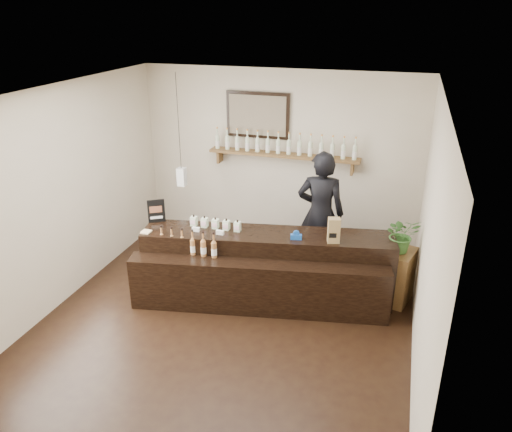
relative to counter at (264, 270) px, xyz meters
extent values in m
plane|color=black|center=(-0.31, -0.58, -0.43)|extent=(5.00, 5.00, 0.00)
plane|color=beige|center=(-0.31, 1.92, 0.97)|extent=(4.50, 0.00, 4.50)
plane|color=beige|center=(-0.31, -3.08, 0.97)|extent=(4.50, 0.00, 4.50)
plane|color=beige|center=(-2.56, -0.58, 0.97)|extent=(0.00, 5.00, 5.00)
plane|color=beige|center=(1.94, -0.58, 0.97)|extent=(0.00, 5.00, 5.00)
plane|color=white|center=(-0.31, -0.58, 2.37)|extent=(5.00, 5.00, 0.00)
cube|color=brown|center=(-0.21, 1.79, 1.07)|extent=(2.40, 0.25, 0.04)
cube|color=brown|center=(-1.29, 1.82, 0.95)|extent=(0.04, 0.20, 0.20)
cube|color=brown|center=(0.87, 1.82, 0.95)|extent=(0.04, 0.20, 0.20)
cube|color=black|center=(-0.66, 1.89, 1.65)|extent=(1.02, 0.04, 0.72)
cube|color=#4B4030|center=(-0.66, 1.87, 1.65)|extent=(0.92, 0.01, 0.62)
cube|color=white|center=(-1.61, 1.02, 0.82)|extent=(0.12, 0.12, 0.28)
cylinder|color=black|center=(-1.61, 1.02, 1.66)|extent=(0.01, 0.01, 1.41)
cylinder|color=silver|center=(-1.31, 1.79, 1.19)|extent=(0.07, 0.07, 0.20)
cone|color=silver|center=(-1.31, 1.79, 1.32)|extent=(0.07, 0.07, 0.05)
cylinder|color=silver|center=(-1.31, 1.79, 1.38)|extent=(0.02, 0.02, 0.07)
cylinder|color=#E89A44|center=(-1.31, 1.79, 1.42)|extent=(0.03, 0.03, 0.02)
cylinder|color=white|center=(-1.31, 1.79, 1.17)|extent=(0.07, 0.07, 0.09)
cylinder|color=silver|center=(-1.14, 1.79, 1.19)|extent=(0.07, 0.07, 0.20)
cone|color=silver|center=(-1.14, 1.79, 1.32)|extent=(0.07, 0.07, 0.05)
cylinder|color=silver|center=(-1.14, 1.79, 1.38)|extent=(0.02, 0.02, 0.07)
cylinder|color=#E89A44|center=(-1.14, 1.79, 1.42)|extent=(0.03, 0.03, 0.02)
cylinder|color=white|center=(-1.14, 1.79, 1.17)|extent=(0.07, 0.07, 0.09)
cylinder|color=silver|center=(-0.97, 1.79, 1.19)|extent=(0.07, 0.07, 0.20)
cone|color=silver|center=(-0.97, 1.79, 1.32)|extent=(0.07, 0.07, 0.05)
cylinder|color=silver|center=(-0.97, 1.79, 1.38)|extent=(0.02, 0.02, 0.07)
cylinder|color=#E89A44|center=(-0.97, 1.79, 1.42)|extent=(0.03, 0.03, 0.02)
cylinder|color=white|center=(-0.97, 1.79, 1.17)|extent=(0.07, 0.07, 0.09)
cylinder|color=silver|center=(-0.80, 1.79, 1.19)|extent=(0.07, 0.07, 0.20)
cone|color=silver|center=(-0.80, 1.79, 1.32)|extent=(0.07, 0.07, 0.05)
cylinder|color=silver|center=(-0.80, 1.79, 1.38)|extent=(0.02, 0.02, 0.07)
cylinder|color=#E89A44|center=(-0.80, 1.79, 1.42)|extent=(0.03, 0.03, 0.02)
cylinder|color=white|center=(-0.80, 1.79, 1.17)|extent=(0.07, 0.07, 0.09)
cylinder|color=silver|center=(-0.63, 1.79, 1.19)|extent=(0.07, 0.07, 0.20)
cone|color=silver|center=(-0.63, 1.79, 1.32)|extent=(0.07, 0.07, 0.05)
cylinder|color=silver|center=(-0.63, 1.79, 1.38)|extent=(0.02, 0.02, 0.07)
cylinder|color=#E89A44|center=(-0.63, 1.79, 1.42)|extent=(0.03, 0.03, 0.02)
cylinder|color=white|center=(-0.63, 1.79, 1.17)|extent=(0.07, 0.07, 0.09)
cylinder|color=silver|center=(-0.46, 1.79, 1.19)|extent=(0.07, 0.07, 0.20)
cone|color=silver|center=(-0.46, 1.79, 1.32)|extent=(0.07, 0.07, 0.05)
cylinder|color=silver|center=(-0.46, 1.79, 1.38)|extent=(0.02, 0.02, 0.07)
cylinder|color=#E89A44|center=(-0.46, 1.79, 1.42)|extent=(0.03, 0.03, 0.02)
cylinder|color=white|center=(-0.46, 1.79, 1.17)|extent=(0.07, 0.07, 0.09)
cylinder|color=silver|center=(-0.29, 1.79, 1.19)|extent=(0.07, 0.07, 0.20)
cone|color=silver|center=(-0.29, 1.79, 1.32)|extent=(0.07, 0.07, 0.05)
cylinder|color=silver|center=(-0.29, 1.79, 1.38)|extent=(0.02, 0.02, 0.07)
cylinder|color=#E89A44|center=(-0.29, 1.79, 1.42)|extent=(0.03, 0.03, 0.02)
cylinder|color=white|center=(-0.29, 1.79, 1.17)|extent=(0.07, 0.07, 0.09)
cylinder|color=silver|center=(-0.13, 1.79, 1.19)|extent=(0.07, 0.07, 0.20)
cone|color=silver|center=(-0.13, 1.79, 1.32)|extent=(0.07, 0.07, 0.05)
cylinder|color=silver|center=(-0.13, 1.79, 1.38)|extent=(0.02, 0.02, 0.07)
cylinder|color=#E89A44|center=(-0.13, 1.79, 1.42)|extent=(0.03, 0.03, 0.02)
cylinder|color=white|center=(-0.13, 1.79, 1.17)|extent=(0.07, 0.07, 0.09)
cylinder|color=silver|center=(0.04, 1.79, 1.19)|extent=(0.07, 0.07, 0.20)
cone|color=silver|center=(0.04, 1.79, 1.32)|extent=(0.07, 0.07, 0.05)
cylinder|color=silver|center=(0.04, 1.79, 1.38)|extent=(0.02, 0.02, 0.07)
cylinder|color=#E89A44|center=(0.04, 1.79, 1.42)|extent=(0.03, 0.03, 0.02)
cylinder|color=white|center=(0.04, 1.79, 1.17)|extent=(0.07, 0.07, 0.09)
cylinder|color=silver|center=(0.21, 1.79, 1.19)|extent=(0.07, 0.07, 0.20)
cone|color=silver|center=(0.21, 1.79, 1.32)|extent=(0.07, 0.07, 0.05)
cylinder|color=silver|center=(0.21, 1.79, 1.38)|extent=(0.02, 0.02, 0.07)
cylinder|color=#E89A44|center=(0.21, 1.79, 1.42)|extent=(0.03, 0.03, 0.02)
cylinder|color=white|center=(0.21, 1.79, 1.17)|extent=(0.07, 0.07, 0.09)
cylinder|color=silver|center=(0.38, 1.79, 1.19)|extent=(0.07, 0.07, 0.20)
cone|color=silver|center=(0.38, 1.79, 1.32)|extent=(0.07, 0.07, 0.05)
cylinder|color=silver|center=(0.38, 1.79, 1.38)|extent=(0.02, 0.02, 0.07)
cylinder|color=#E89A44|center=(0.38, 1.79, 1.42)|extent=(0.03, 0.03, 0.02)
cylinder|color=white|center=(0.38, 1.79, 1.17)|extent=(0.07, 0.07, 0.09)
cylinder|color=silver|center=(0.55, 1.79, 1.19)|extent=(0.07, 0.07, 0.20)
cone|color=silver|center=(0.55, 1.79, 1.32)|extent=(0.07, 0.07, 0.05)
cylinder|color=silver|center=(0.55, 1.79, 1.38)|extent=(0.02, 0.02, 0.07)
cylinder|color=#E89A44|center=(0.55, 1.79, 1.42)|extent=(0.03, 0.03, 0.02)
cylinder|color=white|center=(0.55, 1.79, 1.17)|extent=(0.07, 0.07, 0.09)
cylinder|color=silver|center=(0.72, 1.79, 1.19)|extent=(0.07, 0.07, 0.20)
cone|color=silver|center=(0.72, 1.79, 1.32)|extent=(0.07, 0.07, 0.05)
cylinder|color=silver|center=(0.72, 1.79, 1.38)|extent=(0.02, 0.02, 0.07)
cylinder|color=#E89A44|center=(0.72, 1.79, 1.42)|extent=(0.03, 0.03, 0.02)
cylinder|color=white|center=(0.72, 1.79, 1.17)|extent=(0.07, 0.07, 0.09)
cylinder|color=silver|center=(0.89, 1.79, 1.19)|extent=(0.07, 0.07, 0.20)
cone|color=silver|center=(0.89, 1.79, 1.32)|extent=(0.07, 0.07, 0.05)
cylinder|color=silver|center=(0.89, 1.79, 1.38)|extent=(0.02, 0.02, 0.07)
cylinder|color=#E89A44|center=(0.89, 1.79, 1.42)|extent=(0.03, 0.03, 0.02)
cylinder|color=white|center=(0.89, 1.79, 1.17)|extent=(0.07, 0.07, 0.09)
cube|color=black|center=(0.01, 0.12, 0.03)|extent=(3.35, 1.16, 0.92)
cube|color=black|center=(0.01, -0.31, -0.08)|extent=(3.30, 0.87, 0.70)
cube|color=white|center=(-0.91, -0.09, 0.52)|extent=(0.10, 0.04, 0.05)
cube|color=white|center=(-0.57, -0.09, 0.52)|extent=(0.10, 0.04, 0.05)
cube|color=beige|center=(-1.53, -0.31, 0.33)|extent=(0.12, 0.12, 0.12)
cube|color=beige|center=(-1.53, -0.31, 0.45)|extent=(0.12, 0.12, 0.12)
cube|color=silver|center=(-1.01, 0.07, 0.55)|extent=(0.08, 0.08, 0.13)
cube|color=#F9C2D0|center=(-1.01, 0.03, 0.55)|extent=(0.07, 0.00, 0.06)
cylinder|color=black|center=(-1.01, 0.07, 0.63)|extent=(0.02, 0.02, 0.03)
cube|color=silver|center=(-0.86, 0.07, 0.55)|extent=(0.08, 0.08, 0.13)
cube|color=#F9C2D0|center=(-0.86, 0.03, 0.55)|extent=(0.07, 0.00, 0.06)
cylinder|color=black|center=(-0.86, 0.07, 0.63)|extent=(0.02, 0.02, 0.03)
cube|color=silver|center=(-0.70, 0.07, 0.55)|extent=(0.08, 0.08, 0.13)
cube|color=#F9C2D0|center=(-0.70, 0.03, 0.55)|extent=(0.07, 0.00, 0.06)
cylinder|color=black|center=(-0.70, 0.07, 0.63)|extent=(0.02, 0.02, 0.03)
cube|color=silver|center=(-0.55, 0.07, 0.55)|extent=(0.08, 0.08, 0.13)
cube|color=#F9C2D0|center=(-0.55, 0.03, 0.55)|extent=(0.07, 0.00, 0.06)
cylinder|color=black|center=(-0.55, 0.07, 0.63)|extent=(0.02, 0.02, 0.03)
cube|color=silver|center=(-0.39, 0.07, 0.55)|extent=(0.08, 0.08, 0.13)
cube|color=#F9C2D0|center=(-0.39, 0.03, 0.55)|extent=(0.07, 0.00, 0.06)
cylinder|color=black|center=(-0.39, 0.07, 0.63)|extent=(0.02, 0.02, 0.03)
cylinder|color=#9D6535|center=(-1.30, -0.31, 0.37)|extent=(0.07, 0.07, 0.20)
cone|color=#9D6535|center=(-1.30, -0.31, 0.49)|extent=(0.07, 0.07, 0.05)
cylinder|color=#9D6535|center=(-1.30, -0.31, 0.55)|extent=(0.02, 0.02, 0.07)
cylinder|color=black|center=(-1.30, -0.31, 0.60)|extent=(0.03, 0.03, 0.02)
cylinder|color=white|center=(-1.30, -0.31, 0.35)|extent=(0.07, 0.07, 0.09)
cylinder|color=#9D6535|center=(-1.16, -0.31, 0.37)|extent=(0.07, 0.07, 0.20)
cone|color=#9D6535|center=(-1.16, -0.31, 0.49)|extent=(0.07, 0.07, 0.05)
cylinder|color=#9D6535|center=(-1.16, -0.31, 0.55)|extent=(0.02, 0.02, 0.07)
cylinder|color=black|center=(-1.16, -0.31, 0.60)|extent=(0.03, 0.03, 0.02)
cylinder|color=white|center=(-1.16, -0.31, 0.35)|extent=(0.07, 0.07, 0.09)
cylinder|color=#9D6535|center=(-1.01, -0.31, 0.37)|extent=(0.07, 0.07, 0.20)
cone|color=#9D6535|center=(-1.01, -0.31, 0.49)|extent=(0.07, 0.07, 0.05)
cylinder|color=#9D6535|center=(-1.01, -0.31, 0.55)|extent=(0.02, 0.02, 0.07)
cylinder|color=black|center=(-1.01, -0.31, 0.60)|extent=(0.03, 0.03, 0.02)
cylinder|color=white|center=(-1.01, -0.31, 0.35)|extent=(0.07, 0.07, 0.09)
cylinder|color=#9D6535|center=(-0.87, -0.31, 0.37)|extent=(0.07, 0.07, 0.20)
cone|color=#9D6535|center=(-0.87, -0.31, 0.49)|extent=(0.07, 0.07, 0.05)
cylinder|color=#9D6535|center=(-0.87, -0.31, 0.55)|extent=(0.02, 0.02, 0.07)
cylinder|color=black|center=(-0.87, -0.31, 0.60)|extent=(0.03, 0.03, 0.02)
cylinder|color=white|center=(-0.87, -0.31, 0.35)|extent=(0.07, 0.07, 0.09)
cylinder|color=#9D6535|center=(-0.72, -0.31, 0.37)|extent=(0.07, 0.07, 0.20)
cone|color=#9D6535|center=(-0.72, -0.31, 0.49)|extent=(0.07, 0.07, 0.05)
cylinder|color=#9D6535|center=(-0.72, -0.31, 0.55)|extent=(0.02, 0.02, 0.07)
cylinder|color=black|center=(-0.72, -0.31, 0.60)|extent=(0.03, 0.03, 0.02)
cylinder|color=white|center=(-0.72, -0.31, 0.35)|extent=(0.07, 0.07, 0.09)
cylinder|color=#9D6535|center=(-0.57, -0.31, 0.37)|extent=(0.07, 0.07, 0.20)
cone|color=#9D6535|center=(-0.57, -0.31, 0.49)|extent=(0.07, 0.07, 0.05)
cylinder|color=#9D6535|center=(-0.57, -0.31, 0.55)|extent=(0.02, 0.02, 0.07)
cylinder|color=black|center=(-0.57, -0.31, 0.60)|extent=(0.03, 0.03, 0.02)
cylinder|color=white|center=(-0.57, -0.31, 0.35)|extent=(0.07, 0.07, 0.09)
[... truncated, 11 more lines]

